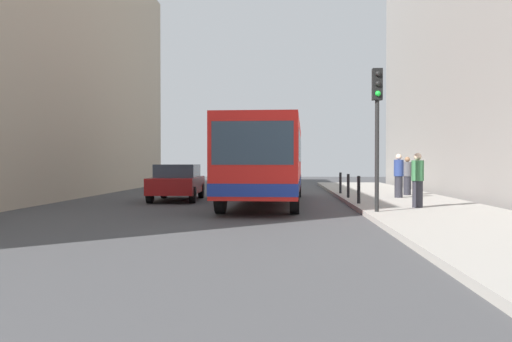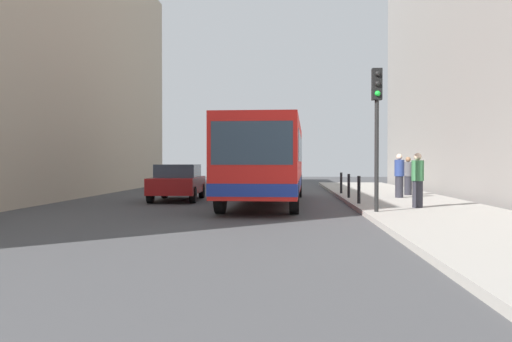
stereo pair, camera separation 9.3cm
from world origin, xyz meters
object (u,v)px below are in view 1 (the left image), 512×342
(traffic_light, at_px, (377,112))
(bollard_far, at_px, (340,183))
(pedestrian_far_sidewalk, at_px, (407,176))
(pedestrian_mid_sidewalk, at_px, (399,176))
(car_beside_bus, at_px, (177,181))
(bollard_mid, at_px, (348,186))
(pedestrian_near_signal, at_px, (418,180))
(bollard_near, at_px, (359,190))
(bus, at_px, (267,158))

(traffic_light, distance_m, bollard_far, 9.42)
(traffic_light, bearing_deg, pedestrian_far_sidewalk, 71.59)
(pedestrian_mid_sidewalk, bearing_deg, bollard_far, -58.54)
(car_beside_bus, relative_size, bollard_mid, 4.72)
(bollard_mid, bearing_deg, bollard_far, 90.00)
(pedestrian_near_signal, bearing_deg, pedestrian_far_sidewalk, 93.64)
(pedestrian_mid_sidewalk, bearing_deg, pedestrian_far_sidewalk, -116.21)
(traffic_light, height_order, pedestrian_near_signal, traffic_light)
(traffic_light, xyz_separation_m, bollard_near, (-0.10, 3.05, -2.38))
(traffic_light, xyz_separation_m, pedestrian_far_sidewalk, (2.66, 7.98, -2.03))
(bus, xyz_separation_m, traffic_light, (3.33, -4.71, 1.28))
(bollard_mid, relative_size, pedestrian_mid_sidewalk, 0.54)
(bus, height_order, pedestrian_near_signal, bus)
(pedestrian_far_sidewalk, bearing_deg, pedestrian_near_signal, 102.06)
(traffic_light, distance_m, pedestrian_near_signal, 2.91)
(pedestrian_far_sidewalk, bearing_deg, bollard_far, -0.34)
(bollard_near, xyz_separation_m, pedestrian_near_signal, (1.61, -1.56, 0.38))
(traffic_light, relative_size, pedestrian_near_signal, 2.40)
(bollard_near, bearing_deg, pedestrian_mid_sidewalk, 57.55)
(traffic_light, bearing_deg, pedestrian_mid_sidewalk, 72.85)
(traffic_light, bearing_deg, bollard_far, 90.63)
(bus, xyz_separation_m, pedestrian_mid_sidewalk, (5.25, 1.52, -0.70))
(car_beside_bus, distance_m, traffic_light, 9.73)
(bollard_mid, relative_size, pedestrian_near_signal, 0.56)
(pedestrian_far_sidewalk, bearing_deg, traffic_light, 93.64)
(bollard_mid, bearing_deg, pedestrian_far_sidewalk, 34.57)
(pedestrian_far_sidewalk, bearing_deg, bollard_mid, 56.62)
(pedestrian_mid_sidewalk, height_order, pedestrian_far_sidewalk, pedestrian_mid_sidewalk)
(bus, xyz_separation_m, car_beside_bus, (-3.73, 1.60, -0.94))
(bus, distance_m, pedestrian_mid_sidewalk, 5.51)
(bollard_near, bearing_deg, pedestrian_far_sidewalk, 60.81)
(bollard_near, relative_size, pedestrian_far_sidewalk, 0.57)
(pedestrian_near_signal, bearing_deg, traffic_light, -121.91)
(bus, distance_m, car_beside_bus, 4.17)
(traffic_light, bearing_deg, bus, 125.24)
(bollard_far, height_order, pedestrian_mid_sidewalk, pedestrian_mid_sidewalk)
(bollard_far, xyz_separation_m, pedestrian_near_signal, (1.61, -7.63, 0.38))
(car_beside_bus, height_order, pedestrian_mid_sidewalk, pedestrian_mid_sidewalk)
(bollard_mid, height_order, pedestrian_far_sidewalk, pedestrian_far_sidewalk)
(bollard_mid, bearing_deg, traffic_light, -89.06)
(bollard_far, bearing_deg, pedestrian_mid_sidewalk, -55.07)
(bollard_mid, height_order, pedestrian_mid_sidewalk, pedestrian_mid_sidewalk)
(car_beside_bus, bearing_deg, traffic_light, 135.53)
(car_beside_bus, bearing_deg, bollard_mid, 175.44)
(bus, bearing_deg, pedestrian_near_signal, 148.42)
(car_beside_bus, bearing_deg, pedestrian_far_sidewalk, -172.92)
(bollard_near, xyz_separation_m, pedestrian_mid_sidewalk, (2.02, 3.18, 0.40))
(bollard_mid, bearing_deg, car_beside_bus, 178.12)
(bollard_mid, distance_m, pedestrian_near_signal, 4.89)
(bollard_far, bearing_deg, bollard_mid, -90.00)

